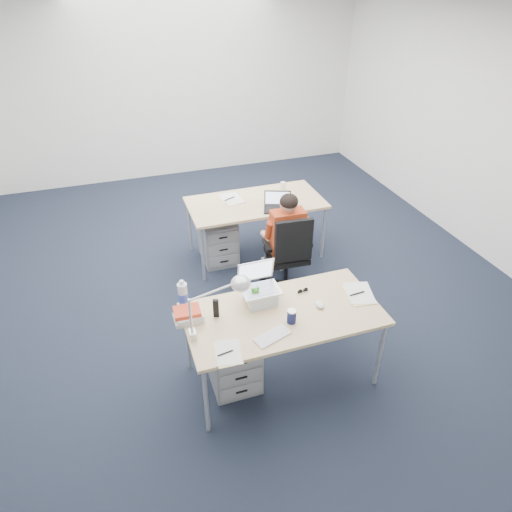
{
  "coord_description": "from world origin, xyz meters",
  "views": [
    {
      "loc": [
        -1.23,
        -4.03,
        3.15
      ],
      "look_at": [
        -0.11,
        -0.7,
        0.85
      ],
      "focal_mm": 32.0,
      "sensor_mm": 36.0,
      "label": 1
    }
  ],
  "objects_px": {
    "office_chair": "(287,268)",
    "computer_mouse": "(320,304)",
    "seated_person": "(283,237)",
    "silver_laptop": "(261,286)",
    "sunglasses": "(303,291)",
    "bear_figurine": "(255,296)",
    "desk_lamp": "(210,308)",
    "drawer_pedestal_near": "(232,356)",
    "dark_laptop": "(277,202)",
    "water_bottle": "(183,294)",
    "drawer_pedestal_far": "(218,240)",
    "desk_far": "(256,205)",
    "desk_near": "(283,317)",
    "far_cup": "(283,186)",
    "book_stack": "(188,315)",
    "cordless_phone": "(216,308)",
    "headphones": "(264,299)",
    "can_koozie": "(292,316)",
    "wireless_keyboard": "(272,336)"
  },
  "relations": [
    {
      "from": "office_chair",
      "to": "drawer_pedestal_far",
      "type": "height_order",
      "value": "office_chair"
    },
    {
      "from": "desk_far",
      "to": "desk_lamp",
      "type": "bearing_deg",
      "value": -117.0
    },
    {
      "from": "desk_near",
      "to": "wireless_keyboard",
      "type": "distance_m",
      "value": 0.31
    },
    {
      "from": "office_chair",
      "to": "wireless_keyboard",
      "type": "distance_m",
      "value": 1.66
    },
    {
      "from": "desk_near",
      "to": "computer_mouse",
      "type": "relative_size",
      "value": 15.23
    },
    {
      "from": "drawer_pedestal_near",
      "to": "sunglasses",
      "type": "bearing_deg",
      "value": 8.96
    },
    {
      "from": "computer_mouse",
      "to": "desk_lamp",
      "type": "distance_m",
      "value": 0.95
    },
    {
      "from": "drawer_pedestal_far",
      "to": "desk_far",
      "type": "bearing_deg",
      "value": -4.04
    },
    {
      "from": "headphones",
      "to": "drawer_pedestal_far",
      "type": "bearing_deg",
      "value": 100.66
    },
    {
      "from": "desk_near",
      "to": "headphones",
      "type": "distance_m",
      "value": 0.23
    },
    {
      "from": "drawer_pedestal_far",
      "to": "dark_laptop",
      "type": "xyz_separation_m",
      "value": [
        0.64,
        -0.32,
        0.56
      ]
    },
    {
      "from": "wireless_keyboard",
      "to": "can_koozie",
      "type": "relative_size",
      "value": 2.46
    },
    {
      "from": "desk_far",
      "to": "far_cup",
      "type": "xyz_separation_m",
      "value": [
        0.44,
        0.23,
        0.09
      ]
    },
    {
      "from": "sunglasses",
      "to": "bear_figurine",
      "type": "bearing_deg",
      "value": 175.15
    },
    {
      "from": "headphones",
      "to": "water_bottle",
      "type": "bearing_deg",
      "value": -179.75
    },
    {
      "from": "dark_laptop",
      "to": "cordless_phone",
      "type": "bearing_deg",
      "value": -105.03
    },
    {
      "from": "desk_far",
      "to": "dark_laptop",
      "type": "height_order",
      "value": "dark_laptop"
    },
    {
      "from": "drawer_pedestal_near",
      "to": "drawer_pedestal_far",
      "type": "xyz_separation_m",
      "value": [
        0.38,
        1.93,
        0.0
      ]
    },
    {
      "from": "cordless_phone",
      "to": "sunglasses",
      "type": "distance_m",
      "value": 0.79
    },
    {
      "from": "computer_mouse",
      "to": "bear_figurine",
      "type": "relative_size",
      "value": 0.61
    },
    {
      "from": "desk_far",
      "to": "silver_laptop",
      "type": "bearing_deg",
      "value": -107.32
    },
    {
      "from": "office_chair",
      "to": "cordless_phone",
      "type": "distance_m",
      "value": 1.58
    },
    {
      "from": "office_chair",
      "to": "computer_mouse",
      "type": "height_order",
      "value": "office_chair"
    },
    {
      "from": "office_chair",
      "to": "silver_laptop",
      "type": "relative_size",
      "value": 2.88
    },
    {
      "from": "bear_figurine",
      "to": "seated_person",
      "type": "bearing_deg",
      "value": 38.9
    },
    {
      "from": "sunglasses",
      "to": "desk_lamp",
      "type": "bearing_deg",
      "value": -171.73
    },
    {
      "from": "computer_mouse",
      "to": "desk_lamp",
      "type": "bearing_deg",
      "value": -174.22
    },
    {
      "from": "cordless_phone",
      "to": "book_stack",
      "type": "bearing_deg",
      "value": -165.03
    },
    {
      "from": "seated_person",
      "to": "headphones",
      "type": "distance_m",
      "value": 1.33
    },
    {
      "from": "office_chair",
      "to": "drawer_pedestal_near",
      "type": "distance_m",
      "value": 1.44
    },
    {
      "from": "drawer_pedestal_near",
      "to": "silver_laptop",
      "type": "xyz_separation_m",
      "value": [
        0.29,
        0.09,
        0.62
      ]
    },
    {
      "from": "computer_mouse",
      "to": "book_stack",
      "type": "distance_m",
      "value": 1.08
    },
    {
      "from": "desk_far",
      "to": "drawer_pedestal_near",
      "type": "xyz_separation_m",
      "value": [
        -0.85,
        -1.9,
        -0.41
      ]
    },
    {
      "from": "can_koozie",
      "to": "water_bottle",
      "type": "xyz_separation_m",
      "value": [
        -0.77,
        0.46,
        0.07
      ]
    },
    {
      "from": "water_bottle",
      "to": "can_koozie",
      "type": "bearing_deg",
      "value": -31.0
    },
    {
      "from": "drawer_pedestal_far",
      "to": "book_stack",
      "type": "bearing_deg",
      "value": -110.8
    },
    {
      "from": "seated_person",
      "to": "silver_laptop",
      "type": "height_order",
      "value": "seated_person"
    },
    {
      "from": "water_bottle",
      "to": "computer_mouse",
      "type": "bearing_deg",
      "value": -18.44
    },
    {
      "from": "water_bottle",
      "to": "dark_laptop",
      "type": "xyz_separation_m",
      "value": [
        1.35,
        1.37,
        -0.02
      ]
    },
    {
      "from": "desk_far",
      "to": "computer_mouse",
      "type": "bearing_deg",
      "value": -93.31
    },
    {
      "from": "book_stack",
      "to": "desk_far",
      "type": "bearing_deg",
      "value": 57.18
    },
    {
      "from": "drawer_pedestal_far",
      "to": "wireless_keyboard",
      "type": "bearing_deg",
      "value": -93.56
    },
    {
      "from": "desk_far",
      "to": "drawer_pedestal_far",
      "type": "height_order",
      "value": "desk_far"
    },
    {
      "from": "bear_figurine",
      "to": "desk_lamp",
      "type": "distance_m",
      "value": 0.51
    },
    {
      "from": "seated_person",
      "to": "can_koozie",
      "type": "bearing_deg",
      "value": -106.87
    },
    {
      "from": "drawer_pedestal_near",
      "to": "dark_laptop",
      "type": "bearing_deg",
      "value": 57.79
    },
    {
      "from": "book_stack",
      "to": "dark_laptop",
      "type": "distance_m",
      "value": 2.05
    },
    {
      "from": "desk_near",
      "to": "desk_far",
      "type": "distance_m",
      "value": 2.04
    },
    {
      "from": "office_chair",
      "to": "book_stack",
      "type": "distance_m",
      "value": 1.71
    },
    {
      "from": "computer_mouse",
      "to": "far_cup",
      "type": "bearing_deg",
      "value": 80.11
    }
  ]
}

